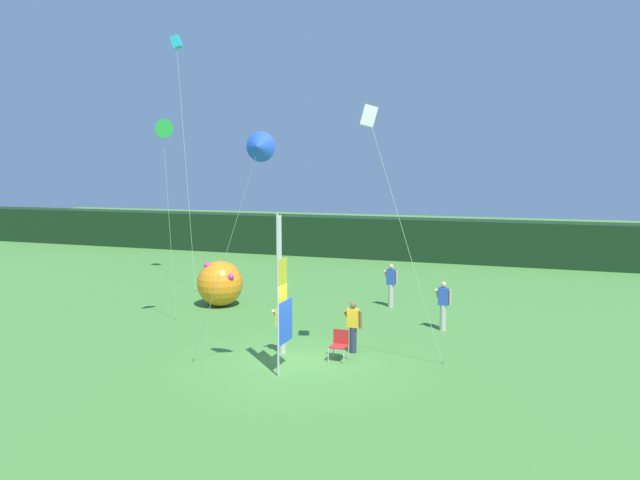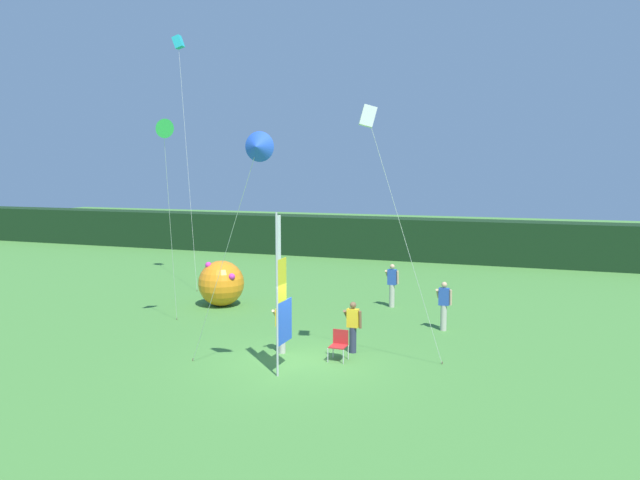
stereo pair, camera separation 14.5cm
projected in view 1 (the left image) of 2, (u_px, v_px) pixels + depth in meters
The scene contains 13 objects.
ground_plane at pixel (295, 364), 17.96m from camera, with size 120.00×120.00×0.00m, color #478438.
distant_treeline at pixel (428, 240), 38.53m from camera, with size 80.00×2.40×2.59m, color black.
banner_flag at pixel (282, 297), 16.89m from camera, with size 0.06×1.03×4.52m.
person_near_banner at pixel (353, 326), 18.96m from camera, with size 0.55×0.48×1.61m.
person_mid_field at pixel (282, 326), 18.90m from camera, with size 0.55×0.48×1.62m.
person_far_left at pixel (443, 304), 21.60m from camera, with size 0.55×0.48×1.74m.
person_far_right at pixel (391, 284), 25.29m from camera, with size 0.55×0.48×1.80m.
inflatable_balloon at pixel (220, 283), 25.47m from camera, with size 1.90×1.90×1.90m.
folding_chair at pixel (340, 343), 18.28m from camera, with size 0.51×0.51×0.89m.
kite_blue_delta_0 at pixel (259, 148), 14.95m from camera, with size 3.40×1.82×6.59m.
kite_white_box_1 at pixel (369, 118), 16.51m from camera, with size 2.24×1.63×7.40m.
kite_green_delta_2 at pixel (163, 129), 20.66m from camera, with size 1.07×1.98×7.39m.
kite_cyan_box_3 at pixel (177, 45), 28.94m from camera, with size 1.79×1.49×11.99m.
Camera 1 is at (6.58, -16.16, 5.64)m, focal length 34.43 mm.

